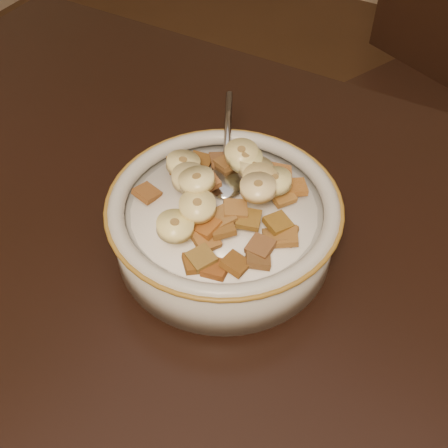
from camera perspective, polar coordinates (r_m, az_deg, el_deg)
The scene contains 44 objects.
chair at distance 1.16m, azimuth 19.99°, elevation 9.62°, with size 0.44×0.44×1.00m, color black.
cereal_bowl at distance 0.52m, azimuth 0.00°, elevation -0.43°, with size 0.20×0.20×0.05m, color #BBB6A9.
milk at distance 0.50m, azimuth 0.00°, elevation 1.43°, with size 0.17×0.17×0.00m, color white.
spoon at distance 0.52m, azimuth 0.14°, elevation 4.32°, with size 0.04×0.05×0.01m, color #9D9FA3.
cereal_square_0 at distance 0.53m, azimuth 0.36°, elevation 6.24°, with size 0.02×0.02×0.01m, color brown.
cereal_square_1 at distance 0.47m, azimuth 6.32°, elevation -1.27°, with size 0.02×0.02×0.01m, color brown.
cereal_square_2 at distance 0.48m, azimuth 5.23°, elevation -1.33°, with size 0.02×0.02×0.01m, color #99622F.
cereal_square_3 at distance 0.46m, azimuth -2.85°, elevation -3.96°, with size 0.02×0.02×0.01m, color brown.
cereal_square_4 at distance 0.52m, azimuth -7.83°, elevation 3.14°, with size 0.02×0.02×0.01m, color brown.
cereal_square_5 at distance 0.54m, azimuth 3.01°, elevation 6.05°, with size 0.02×0.02×0.01m, color #955218.
cereal_square_6 at distance 0.52m, azimuth 7.25°, elevation 3.74°, with size 0.02×0.02×0.01m, color #9B5828.
cereal_square_7 at distance 0.54m, azimuth -2.38°, elevation 6.46°, with size 0.02×0.02×0.01m, color brown.
cereal_square_8 at distance 0.47m, azimuth -1.84°, elevation -1.63°, with size 0.02×0.02×0.01m, color brown.
cereal_square_9 at distance 0.53m, azimuth 3.58°, elevation 5.53°, with size 0.02×0.02×0.01m, color #9B5621.
cereal_square_10 at distance 0.52m, azimuth 5.72°, elevation 3.91°, with size 0.02×0.02×0.01m, color brown.
cereal_square_11 at distance 0.46m, azimuth -2.31°, elevation -3.46°, with size 0.02×0.02×0.01m, color brown.
cereal_square_12 at distance 0.50m, azimuth -1.75°, elevation 4.30°, with size 0.02×0.02×0.01m, color brown.
cereal_square_13 at distance 0.45m, azimuth -0.84°, elevation -4.53°, with size 0.02×0.02×0.01m, color brown.
cereal_square_14 at distance 0.51m, azimuth 5.94°, elevation 2.89°, with size 0.02×0.02×0.01m, color brown.
cereal_square_15 at distance 0.48m, azimuth 6.13°, elevation -1.08°, with size 0.02×0.02×0.01m, color brown.
cereal_square_16 at distance 0.46m, azimuth 3.47°, elevation -3.57°, with size 0.02×0.02×0.01m, color brown.
cereal_square_17 at distance 0.48m, azimuth -0.18°, elevation 0.72°, with size 0.02×0.02×0.01m, color brown.
cereal_square_18 at distance 0.54m, azimuth -4.67°, elevation 6.11°, with size 0.02×0.02×0.01m, color brown.
cereal_square_19 at distance 0.48m, azimuth 1.16°, elevation 1.51°, with size 0.02×0.02×0.01m, color brown.
cereal_square_20 at distance 0.45m, azimuth 1.17°, elevation -4.06°, with size 0.02×0.02×0.01m, color brown.
cereal_square_21 at distance 0.53m, azimuth 5.78°, elevation 5.17°, with size 0.02×0.02×0.01m, color brown.
cereal_square_22 at distance 0.47m, azimuth -1.81°, elevation -0.25°, with size 0.02×0.02×0.01m, color brown.
cereal_square_23 at distance 0.47m, azimuth -0.17°, elevation -0.42°, with size 0.02×0.02×0.01m, color brown.
cereal_square_24 at distance 0.48m, azimuth 2.53°, elevation 0.50°, with size 0.02×0.02×0.01m, color olive.
cereal_square_25 at distance 0.46m, azimuth 3.73°, elevation -2.31°, with size 0.02×0.02×0.01m, color brown.
cereal_square_26 at distance 0.55m, azimuth -0.38°, elevation 6.55°, with size 0.02×0.02×0.01m, color brown.
cereal_square_27 at distance 0.48m, azimuth 5.52°, elevation 0.08°, with size 0.02×0.02×0.01m, color #8B5C1A.
banana_slice_0 at distance 0.49m, azimuth 4.09°, elevation 4.15°, with size 0.03×0.03×0.01m, color tan.
banana_slice_1 at distance 0.52m, azimuth 2.20°, elevation 6.63°, with size 0.03×0.03×0.01m, color #C6BE84.
banana_slice_2 at distance 0.48m, azimuth 3.48°, elevation 3.72°, with size 0.03×0.03×0.01m, color beige.
banana_slice_3 at distance 0.51m, azimuth 3.27°, elevation 5.67°, with size 0.03×0.03×0.01m, color beige.
banana_slice_4 at distance 0.47m, azimuth -2.71°, elevation 1.82°, with size 0.03×0.03×0.01m, color #EBDA7A.
banana_slice_5 at distance 0.46m, azimuth -4.99°, elevation -0.21°, with size 0.03×0.03×0.01m, color #F4E38F.
banana_slice_6 at distance 0.50m, azimuth -3.57°, elevation 4.71°, with size 0.03×0.03×0.01m, color #F2D389.
banana_slice_7 at distance 0.52m, azimuth -4.16°, elevation 6.15°, with size 0.03×0.03×0.01m, color #FAE3A9.
banana_slice_8 at distance 0.52m, azimuth 1.78°, elevation 7.20°, with size 0.03×0.03×0.01m, color beige.
banana_slice_9 at distance 0.50m, azimuth 3.67°, elevation 4.58°, with size 0.03×0.03×0.01m, color #FAD885.
banana_slice_10 at distance 0.50m, azimuth 5.11°, elevation 4.38°, with size 0.03×0.03×0.01m, color #E9D174.
banana_slice_11 at distance 0.48m, azimuth -2.78°, elevation 4.45°, with size 0.03×0.03×0.01m, color #FFDF8A.
Camera 1 is at (-0.01, -0.18, 1.16)m, focal length 45.00 mm.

